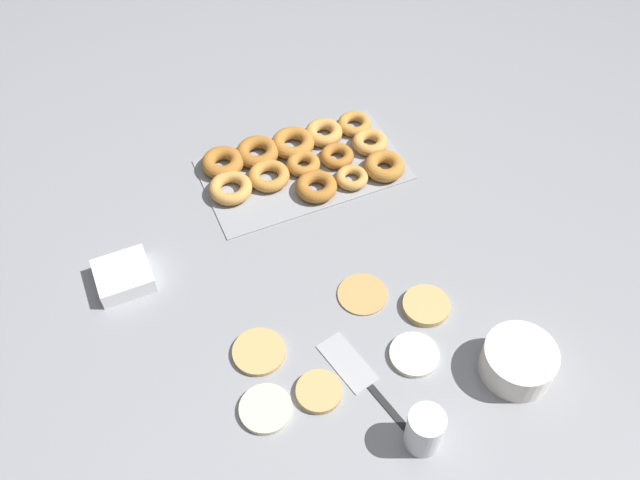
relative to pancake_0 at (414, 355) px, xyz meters
name	(u,v)px	position (x,y,z in m)	size (l,w,h in m)	color
ground_plane	(317,304)	(0.13, -0.20, -0.01)	(3.00, 3.00, 0.00)	gray
pancake_0	(414,355)	(0.00, 0.00, 0.00)	(0.10, 0.10, 0.01)	silver
pancake_1	(259,352)	(0.29, -0.13, 0.00)	(0.11, 0.11, 0.01)	tan
pancake_2	(266,409)	(0.32, -0.01, 0.00)	(0.10, 0.10, 0.01)	beige
pancake_3	(362,294)	(0.03, -0.18, 0.00)	(0.11, 0.11, 0.01)	tan
pancake_4	(319,392)	(0.21, 0.00, 0.00)	(0.09, 0.09, 0.01)	tan
pancake_5	(426,306)	(-0.08, -0.09, 0.00)	(0.10, 0.10, 0.02)	tan
donut_tray	(302,161)	(0.00, -0.60, 0.01)	(0.50, 0.28, 0.04)	#93969B
batter_bowl	(518,361)	(-0.17, 0.11, 0.03)	(0.15, 0.15, 0.07)	silver
container_stack	(124,276)	(0.50, -0.42, 0.01)	(0.12, 0.11, 0.04)	white
paper_cup	(425,430)	(0.07, 0.16, 0.04)	(0.07, 0.07, 0.10)	white
spatula	(360,373)	(0.12, -0.01, 0.00)	(0.10, 0.30, 0.01)	black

